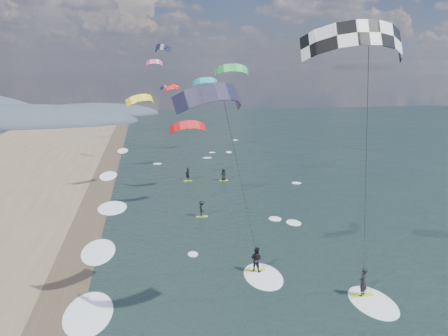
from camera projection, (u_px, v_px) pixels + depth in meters
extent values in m
cube|color=#382D23|center=(67.00, 283.00, 29.06)|extent=(3.00, 240.00, 0.00)
ellipsoid|color=#3D4756|center=(10.00, 124.00, 110.42)|extent=(64.00, 24.00, 10.00)
ellipsoid|color=#3D4756|center=(93.00, 115.00, 132.74)|extent=(40.00, 18.00, 7.00)
cube|color=#A3D325|center=(362.00, 296.00, 27.45)|extent=(1.49, 0.45, 0.06)
imported|color=black|center=(363.00, 282.00, 27.24)|extent=(0.80, 0.76, 1.83)
ellipsoid|color=white|center=(373.00, 302.00, 26.75)|extent=(2.60, 4.20, 0.12)
cylinder|color=black|center=(366.00, 181.00, 22.35)|extent=(0.02, 0.02, 15.86)
cube|color=#A3D325|center=(256.00, 271.00, 30.79)|extent=(1.39, 0.43, 0.06)
imported|color=black|center=(256.00, 259.00, 30.58)|extent=(1.09, 1.07, 1.77)
ellipsoid|color=white|center=(263.00, 276.00, 30.08)|extent=(2.60, 4.20, 0.12)
cylinder|color=black|center=(242.00, 187.00, 26.01)|extent=(0.02, 0.02, 13.52)
cube|color=#A3D325|center=(202.00, 216.00, 42.08)|extent=(1.10, 0.35, 0.05)
imported|color=black|center=(202.00, 209.00, 41.90)|extent=(0.74, 1.08, 1.54)
cube|color=#A3D325|center=(224.00, 180.00, 55.50)|extent=(1.10, 0.35, 0.05)
imported|color=black|center=(224.00, 174.00, 55.32)|extent=(0.85, 0.67, 1.52)
cube|color=#A3D325|center=(188.00, 180.00, 55.43)|extent=(1.10, 0.35, 0.05)
imported|color=black|center=(188.00, 174.00, 55.24)|extent=(0.71, 0.71, 1.67)
ellipsoid|color=white|center=(77.00, 314.00, 25.44)|extent=(2.40, 5.40, 0.11)
ellipsoid|color=white|center=(94.00, 252.00, 34.06)|extent=(2.40, 5.40, 0.11)
ellipsoid|color=white|center=(105.00, 208.00, 44.61)|extent=(2.40, 5.40, 0.11)
ellipsoid|color=white|center=(114.00, 176.00, 58.02)|extent=(2.40, 5.40, 0.11)
ellipsoid|color=white|center=(120.00, 151.00, 75.28)|extent=(2.40, 5.40, 0.11)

